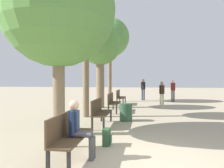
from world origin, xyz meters
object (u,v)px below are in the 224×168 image
object	(u,v)px
tree_row_1	(86,12)
trash_bin	(126,112)
pedestrian_near	(162,92)
bench_row_0	(68,133)
bench_row_3	(120,96)
pedestrian_mid	(173,89)
pedestrian_far	(143,88)
tree_row_0	(58,10)
backpack	(107,137)
person_seated	(79,127)
tree_row_2	(100,46)
bench_row_1	(100,110)
tree_row_3	(110,38)
bench_row_2	(113,101)

from	to	relation	value
tree_row_1	trash_bin	xyz separation A→B (m)	(1.87, -0.67, -4.37)
pedestrian_near	bench_row_0	bearing A→B (deg)	-106.33
tree_row_1	bench_row_3	bearing A→B (deg)	78.92
pedestrian_mid	pedestrian_far	size ratio (longest dim) A/B	0.97
tree_row_0	tree_row_1	size ratio (longest dim) A/B	0.95
tree_row_0	pedestrian_near	xyz separation A→B (m)	(3.70, 7.31, -2.93)
backpack	trash_bin	bearing A→B (deg)	86.37
person_seated	backpack	distance (m)	1.20
tree_row_2	pedestrian_near	world-z (taller)	tree_row_2
bench_row_3	trash_bin	world-z (taller)	bench_row_3
bench_row_1	tree_row_3	world-z (taller)	tree_row_3
tree_row_0	tree_row_1	world-z (taller)	tree_row_1
pedestrian_mid	bench_row_1	bearing A→B (deg)	-112.74
bench_row_2	tree_row_0	size ratio (longest dim) A/B	0.30
bench_row_3	person_seated	world-z (taller)	person_seated
tree_row_2	bench_row_3	bearing A→B (deg)	61.20
backpack	pedestrian_near	world-z (taller)	pedestrian_near
tree_row_3	pedestrian_mid	xyz separation A→B (m)	(4.77, 0.33, -3.92)
tree_row_0	tree_row_3	distance (m)	10.19
tree_row_2	trash_bin	xyz separation A→B (m)	(1.87, -3.92, -3.35)
pedestrian_far	backpack	bearing A→B (deg)	-94.09
bench_row_1	tree_row_0	size ratio (longest dim) A/B	0.30
tree_row_1	tree_row_3	xyz separation A→B (m)	(-0.00, 6.95, 0.14)
tree_row_3	pedestrian_far	distance (m)	4.83
bench_row_1	bench_row_3	bearing A→B (deg)	90.00
pedestrian_mid	backpack	bearing A→B (deg)	-105.32
tree_row_0	tree_row_3	xyz separation A→B (m)	(-0.00, 10.14, 1.05)
bench_row_0	pedestrian_mid	distance (m)	12.97
bench_row_1	backpack	xyz separation A→B (m)	(0.67, -2.34, -0.35)
pedestrian_near	pedestrian_mid	distance (m)	3.34
backpack	bench_row_1	bearing A→B (deg)	105.93
pedestrian_far	pedestrian_mid	bearing A→B (deg)	-23.80
pedestrian_near	trash_bin	world-z (taller)	pedestrian_near
bench_row_3	tree_row_0	world-z (taller)	tree_row_0
tree_row_3	pedestrian_near	world-z (taller)	tree_row_3
pedestrian_near	pedestrian_mid	xyz separation A→B (m)	(1.07, 3.16, 0.05)
bench_row_1	trash_bin	size ratio (longest dim) A/B	2.37
tree_row_1	trash_bin	distance (m)	4.80
tree_row_1	bench_row_2	bearing A→B (deg)	59.22
tree_row_0	tree_row_2	xyz separation A→B (m)	(-0.00, 6.44, -0.12)
pedestrian_near	tree_row_2	bearing A→B (deg)	-166.73
person_seated	pedestrian_mid	distance (m)	12.87
tree_row_2	pedestrian_far	size ratio (longest dim) A/B	2.95
tree_row_1	pedestrian_mid	xyz separation A→B (m)	(4.77, 7.28, -3.78)
pedestrian_near	pedestrian_far	xyz separation A→B (m)	(-1.16, 4.14, 0.09)
tree_row_0	pedestrian_far	xyz separation A→B (m)	(2.54, 11.45, -2.84)
bench_row_0	tree_row_3	world-z (taller)	tree_row_3
tree_row_2	backpack	size ratio (longest dim) A/B	11.79
tree_row_1	trash_bin	size ratio (longest dim) A/B	8.29
bench_row_0	tree_row_2	world-z (taller)	tree_row_2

